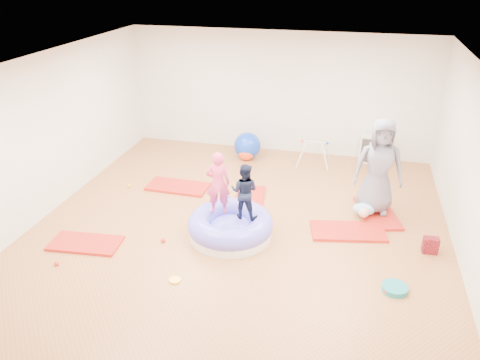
# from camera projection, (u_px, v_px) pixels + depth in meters

# --- Properties ---
(room) EXTENTS (7.01, 8.01, 2.81)m
(room) POSITION_uv_depth(u_px,v_px,m) (235.00, 159.00, 7.25)
(room) COLOR #C0623C
(room) RESTS_ON ground
(gym_mat_front_left) EXTENTS (1.18, 0.67, 0.05)m
(gym_mat_front_left) POSITION_uv_depth(u_px,v_px,m) (86.00, 243.00, 7.60)
(gym_mat_front_left) COLOR red
(gym_mat_front_left) RESTS_ON ground
(gym_mat_mid_left) EXTENTS (1.23, 0.63, 0.05)m
(gym_mat_mid_left) POSITION_uv_depth(u_px,v_px,m) (178.00, 187.00, 9.47)
(gym_mat_mid_left) COLOR red
(gym_mat_mid_left) RESTS_ON ground
(gym_mat_center_back) EXTENTS (0.67, 1.14, 0.05)m
(gym_mat_center_back) POSITION_uv_depth(u_px,v_px,m) (250.00, 199.00, 9.01)
(gym_mat_center_back) COLOR red
(gym_mat_center_back) RESTS_ON ground
(gym_mat_right) EXTENTS (1.33, 0.85, 0.05)m
(gym_mat_right) POSITION_uv_depth(u_px,v_px,m) (348.00, 231.00, 7.93)
(gym_mat_right) COLOR red
(gym_mat_right) RESTS_ON ground
(gym_mat_rear_right) EXTENTS (0.89, 1.31, 0.05)m
(gym_mat_rear_right) POSITION_uv_depth(u_px,v_px,m) (377.00, 213.00, 8.49)
(gym_mat_rear_right) COLOR red
(gym_mat_rear_right) RESTS_ON ground
(inflatable_cushion) EXTENTS (1.43, 1.43, 0.45)m
(inflatable_cushion) POSITION_uv_depth(u_px,v_px,m) (230.00, 226.00, 7.79)
(inflatable_cushion) COLOR white
(inflatable_cushion) RESTS_ON ground
(child_pink) EXTENTS (0.45, 0.34, 1.09)m
(child_pink) POSITION_uv_depth(u_px,v_px,m) (218.00, 180.00, 7.58)
(child_pink) COLOR #E13D6B
(child_pink) RESTS_ON inflatable_cushion
(child_navy) EXTENTS (0.48, 0.38, 0.94)m
(child_navy) POSITION_uv_depth(u_px,v_px,m) (244.00, 189.00, 7.48)
(child_navy) COLOR black
(child_navy) RESTS_ON inflatable_cushion
(adult_caregiver) EXTENTS (0.90, 0.63, 1.74)m
(adult_caregiver) POSITION_uv_depth(u_px,v_px,m) (379.00, 167.00, 8.17)
(adult_caregiver) COLOR slate
(adult_caregiver) RESTS_ON gym_mat_rear_right
(infant) EXTENTS (0.39, 0.39, 0.23)m
(infant) POSITION_uv_depth(u_px,v_px,m) (364.00, 210.00, 8.31)
(infant) COLOR #8EC8E6
(infant) RESTS_ON gym_mat_rear_right
(ball_pit_balls) EXTENTS (5.04, 2.78, 0.08)m
(ball_pit_balls) POSITION_uv_depth(u_px,v_px,m) (193.00, 232.00, 7.88)
(ball_pit_balls) COLOR red
(ball_pit_balls) RESTS_ON ground
(exercise_ball_blue) EXTENTS (0.61, 0.61, 0.61)m
(exercise_ball_blue) POSITION_uv_depth(u_px,v_px,m) (247.00, 146.00, 10.76)
(exercise_ball_blue) COLOR blue
(exercise_ball_blue) RESTS_ON ground
(exercise_ball_orange) EXTENTS (0.39, 0.39, 0.39)m
(exercise_ball_orange) POSITION_uv_depth(u_px,v_px,m) (246.00, 152.00, 10.71)
(exercise_ball_orange) COLOR #FF4E18
(exercise_ball_orange) RESTS_ON ground
(infant_play_gym) EXTENTS (0.73, 0.69, 0.56)m
(infant_play_gym) POSITION_uv_depth(u_px,v_px,m) (314.00, 149.00, 10.37)
(infant_play_gym) COLOR silver
(infant_play_gym) RESTS_ON ground
(cube_shelf) EXTENTS (0.64, 0.32, 0.64)m
(cube_shelf) POSITION_uv_depth(u_px,v_px,m) (374.00, 149.00, 10.54)
(cube_shelf) COLOR silver
(cube_shelf) RESTS_ON ground
(balance_disc) EXTENTS (0.36, 0.36, 0.08)m
(balance_disc) POSITION_uv_depth(u_px,v_px,m) (395.00, 288.00, 6.54)
(balance_disc) COLOR teal
(balance_disc) RESTS_ON ground
(backpack) EXTENTS (0.24, 0.16, 0.27)m
(backpack) POSITION_uv_depth(u_px,v_px,m) (430.00, 245.00, 7.35)
(backpack) COLOR red
(backpack) RESTS_ON ground
(yellow_toy) EXTENTS (0.18, 0.18, 0.03)m
(yellow_toy) POSITION_uv_depth(u_px,v_px,m) (175.00, 280.00, 6.75)
(yellow_toy) COLOR yellow
(yellow_toy) RESTS_ON ground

